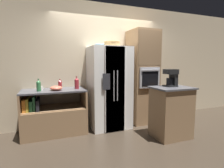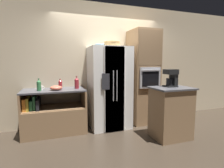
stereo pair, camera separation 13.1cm
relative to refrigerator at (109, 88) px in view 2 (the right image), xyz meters
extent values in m
plane|color=#382D23|center=(0.07, -0.04, -0.89)|extent=(20.00, 20.00, 0.00)
cube|color=beige|center=(0.07, 0.40, 0.51)|extent=(12.00, 0.06, 2.80)
cube|color=#93704C|center=(-1.17, 0.04, -0.62)|extent=(1.22, 0.67, 0.53)
cube|color=#93704C|center=(-1.17, 0.04, -0.35)|extent=(1.18, 0.62, 0.02)
cube|color=#93704C|center=(-1.76, 0.04, -0.19)|extent=(0.04, 0.67, 0.34)
cube|color=#93704C|center=(-0.57, 0.04, -0.19)|extent=(0.04, 0.67, 0.34)
cube|color=#4C4C51|center=(-1.17, 0.04, -0.01)|extent=(1.22, 0.67, 0.03)
cube|color=orange|center=(-1.69, 0.00, -0.23)|extent=(0.06, 0.47, 0.23)
cube|color=gold|center=(-1.64, 0.00, -0.23)|extent=(0.04, 0.48, 0.24)
cube|color=#337A4C|center=(-1.58, 0.00, -0.25)|extent=(0.05, 0.42, 0.19)
cube|color=#337A4C|center=(-1.53, 0.00, -0.21)|extent=(0.04, 0.40, 0.26)
cube|color=black|center=(-1.47, 0.00, -0.24)|extent=(0.05, 0.50, 0.20)
cube|color=white|center=(0.00, 0.01, 0.00)|extent=(0.86, 0.72, 1.77)
cube|color=white|center=(-0.01, -0.36, 0.00)|extent=(0.42, 0.02, 1.74)
cube|color=white|center=(0.01, -0.36, 0.00)|extent=(0.42, 0.02, 1.74)
cylinder|color=#B2B2B7|center=(-0.04, -0.39, 0.09)|extent=(0.02, 0.02, 0.62)
cylinder|color=#B2B2B7|center=(0.04, -0.39, 0.09)|extent=(0.02, 0.02, 0.62)
cube|color=#2D2D33|center=(-0.19, -0.37, 0.18)|extent=(0.15, 0.01, 0.32)
cube|color=#93704C|center=(0.86, 0.05, 0.20)|extent=(0.62, 0.64, 2.18)
cube|color=#ADADB2|center=(0.86, -0.28, 0.22)|extent=(0.50, 0.04, 0.46)
cube|color=black|center=(0.86, -0.30, 0.19)|extent=(0.41, 0.01, 0.32)
cylinder|color=#B2B2B7|center=(0.86, -0.32, 0.40)|extent=(0.44, 0.02, 0.02)
cube|color=olive|center=(0.86, -0.27, 0.87)|extent=(0.58, 0.01, 0.76)
cube|color=#93704C|center=(0.92, -0.95, -0.41)|extent=(0.67, 0.53, 0.95)
cube|color=#4C4C51|center=(0.92, -0.95, 0.07)|extent=(0.73, 0.58, 0.03)
cylinder|color=tan|center=(0.05, -0.06, 0.94)|extent=(0.32, 0.32, 0.10)
torus|color=tan|center=(0.05, -0.06, 0.99)|extent=(0.34, 0.34, 0.03)
ellipsoid|color=#668C99|center=(-0.16, 0.10, 0.92)|extent=(0.28, 0.28, 0.08)
cylinder|color=#33723F|center=(-1.44, -0.05, 0.10)|extent=(0.08, 0.08, 0.17)
cone|color=#33723F|center=(-1.44, -0.05, 0.20)|extent=(0.08, 0.08, 0.04)
cylinder|color=#33723F|center=(-1.44, -0.05, 0.24)|extent=(0.03, 0.03, 0.02)
cylinder|color=maroon|center=(-0.71, 0.02, 0.10)|extent=(0.09, 0.09, 0.19)
cone|color=maroon|center=(-0.71, 0.02, 0.22)|extent=(0.09, 0.09, 0.05)
cylinder|color=maroon|center=(-0.71, 0.02, 0.26)|extent=(0.03, 0.03, 0.02)
cylinder|color=maroon|center=(-1.03, 0.13, 0.08)|extent=(0.08, 0.08, 0.15)
cone|color=maroon|center=(-1.03, 0.13, 0.18)|extent=(0.08, 0.08, 0.04)
cylinder|color=maroon|center=(-1.03, 0.13, 0.21)|extent=(0.03, 0.03, 0.02)
cylinder|color=silver|center=(-1.41, 0.08, 0.05)|extent=(0.08, 0.08, 0.08)
torus|color=silver|center=(-1.37, 0.08, 0.05)|extent=(0.06, 0.01, 0.06)
ellipsoid|color=#DB664C|center=(-1.12, -0.06, 0.06)|extent=(0.23, 0.23, 0.09)
cube|color=black|center=(0.95, -0.86, 0.10)|extent=(0.21, 0.21, 0.02)
cylinder|color=black|center=(0.93, -0.86, 0.18)|extent=(0.13, 0.13, 0.14)
cube|color=black|center=(1.02, -0.86, 0.26)|extent=(0.08, 0.18, 0.33)
cube|color=black|center=(0.95, -0.86, 0.38)|extent=(0.21, 0.21, 0.09)
camera|label=1|loc=(-1.30, -3.60, 0.54)|focal=28.00mm
camera|label=2|loc=(-1.18, -3.64, 0.54)|focal=28.00mm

